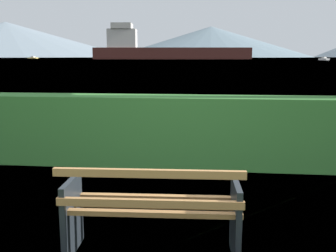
# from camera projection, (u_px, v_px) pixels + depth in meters

# --- Properties ---
(ground_plane) EXTENTS (1400.00, 1400.00, 0.00)m
(ground_plane) POSITION_uv_depth(u_px,v_px,m) (153.00, 252.00, 3.55)
(ground_plane) COLOR #4C6B33
(water_surface) EXTENTS (620.00, 620.00, 0.00)m
(water_surface) POSITION_uv_depth(u_px,v_px,m) (210.00, 58.00, 305.63)
(water_surface) COLOR #6B8EA3
(water_surface) RESTS_ON ground_plane
(park_bench) EXTENTS (1.55, 0.64, 0.87)m
(park_bench) POSITION_uv_depth(u_px,v_px,m) (152.00, 211.00, 3.42)
(park_bench) COLOR #A0703F
(park_bench) RESTS_ON ground_plane
(hedge_row) EXTENTS (13.16, 0.65, 1.12)m
(hedge_row) POSITION_uv_depth(u_px,v_px,m) (179.00, 131.00, 6.31)
(hedge_row) COLOR #387A33
(hedge_row) RESTS_ON ground_plane
(cargo_ship_large) EXTENTS (85.65, 21.57, 19.10)m
(cargo_ship_large) POSITION_uv_depth(u_px,v_px,m) (160.00, 49.00, 214.85)
(cargo_ship_large) COLOR #471E19
(cargo_ship_large) RESTS_ON water_surface
(fishing_boat_near) EXTENTS (7.36, 4.50, 1.50)m
(fishing_boat_near) POSITION_uv_depth(u_px,v_px,m) (33.00, 58.00, 259.77)
(fishing_boat_near) COLOR gold
(fishing_boat_near) RESTS_ON water_surface
(tender_far) EXTENTS (3.28, 5.43, 1.43)m
(tender_far) POSITION_uv_depth(u_px,v_px,m) (324.00, 59.00, 160.34)
(tender_far) COLOR silver
(tender_far) RESTS_ON water_surface
(distant_hills) EXTENTS (920.71, 368.89, 58.42)m
(distant_hills) POSITION_uv_depth(u_px,v_px,m) (177.00, 39.00, 568.82)
(distant_hills) COLOR gray
(distant_hills) RESTS_ON ground_plane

